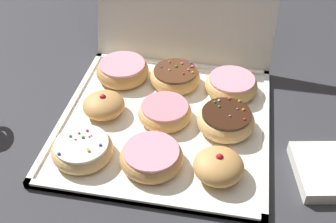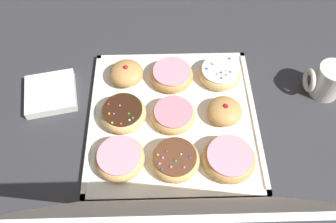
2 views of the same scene
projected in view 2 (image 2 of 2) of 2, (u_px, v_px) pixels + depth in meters
The scene contains 14 objects.
ground_plane at pixel (173, 119), 0.87m from camera, with size 3.00×3.00×0.00m, color #333338.
donut_box at pixel (173, 118), 0.86m from camera, with size 0.42×0.42×0.01m.
box_lid_open at pixel (181, 206), 0.53m from camera, with size 0.42×0.44×0.01m, color white.
sprinkle_donut_0 at pixel (220, 73), 0.91m from camera, with size 0.11×0.11×0.04m.
pink_frosted_donut_1 at pixel (171, 75), 0.91m from camera, with size 0.12×0.12×0.04m.
jelly_filled_donut_2 at pixel (126, 73), 0.91m from camera, with size 0.09×0.09×0.05m.
jelly_filled_donut_3 at pixel (224, 110), 0.84m from camera, with size 0.09×0.09×0.05m.
pink_frosted_donut_4 at pixel (173, 115), 0.84m from camera, with size 0.11×0.11×0.04m.
sprinkle_donut_5 at pixel (123, 113), 0.84m from camera, with size 0.11×0.11×0.04m.
pink_frosted_donut_6 at pixel (229, 158), 0.77m from camera, with size 0.12×0.12×0.04m.
sprinkle_donut_7 at pixel (173, 159), 0.77m from camera, with size 0.11×0.11×0.04m.
pink_frosted_donut_8 at pixel (120, 158), 0.77m from camera, with size 0.12×0.12×0.04m.
coffee_mug at pixel (328, 80), 0.88m from camera, with size 0.10×0.08×0.09m.
napkin_stack at pixel (51, 93), 0.90m from camera, with size 0.13×0.13×0.02m, color white.
Camera 2 is at (0.02, 0.46, 0.73)m, focal length 36.22 mm.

